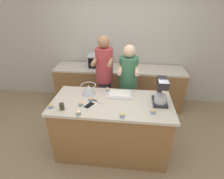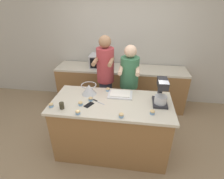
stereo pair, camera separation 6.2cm
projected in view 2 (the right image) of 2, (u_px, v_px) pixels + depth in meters
ground_plane at (112, 148)px, 2.97m from camera, size 16.00×16.00×0.00m
back_wall at (123, 44)px, 3.87m from camera, size 10.00×0.06×2.70m
island_counter at (112, 127)px, 2.75m from camera, size 1.75×0.82×0.93m
back_counter at (120, 87)px, 3.99m from camera, size 2.80×0.60×0.91m
person_left at (106, 81)px, 3.14m from camera, size 0.32×0.49×1.74m
person_right at (129, 87)px, 3.13m from camera, size 0.33×0.50×1.60m
stand_mixer at (161, 93)px, 2.41m from camera, size 0.20×0.30×0.38m
mixing_bowl at (89, 89)px, 2.69m from camera, size 0.24×0.24×0.16m
baking_tray at (120, 94)px, 2.68m from camera, size 0.37×0.26×0.04m
microwave_oven at (101, 61)px, 3.76m from camera, size 0.44×0.35×0.28m
cell_phone at (89, 105)px, 2.45m from camera, size 0.13×0.16×0.01m
drinking_glass at (62, 106)px, 2.36m from camera, size 0.06×0.06×0.09m
knife at (98, 102)px, 2.52m from camera, size 0.20×0.13×0.01m
cupcake_0 at (78, 112)px, 2.25m from camera, size 0.06×0.06×0.06m
cupcake_1 at (152, 112)px, 2.25m from camera, size 0.06×0.06×0.06m
cupcake_2 at (108, 89)px, 2.80m from camera, size 0.06×0.06×0.06m
cupcake_3 at (121, 115)px, 2.20m from camera, size 0.06×0.06×0.06m
cupcake_4 at (51, 105)px, 2.40m from camera, size 0.06×0.06×0.06m
cupcake_5 at (80, 103)px, 2.44m from camera, size 0.06×0.06×0.06m
cupcake_6 at (161, 94)px, 2.65m from camera, size 0.06×0.06×0.06m
cupcake_7 at (91, 99)px, 2.54m from camera, size 0.06×0.06×0.06m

